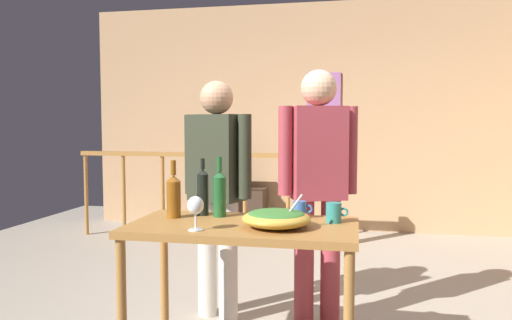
# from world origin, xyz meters

# --- Properties ---
(back_wall) EXTENTS (6.29, 0.10, 2.86)m
(back_wall) POSITION_xyz_m (0.00, 3.05, 1.43)
(back_wall) COLOR tan
(back_wall) RESTS_ON ground_plane
(framed_picture) EXTENTS (0.42, 0.03, 0.49)m
(framed_picture) POSITION_xyz_m (-0.10, 2.99, 1.74)
(framed_picture) COLOR #995C96
(stair_railing) EXTENTS (3.06, 0.10, 1.07)m
(stair_railing) POSITION_xyz_m (-0.95, 2.14, 0.66)
(stair_railing) COLOR #9E6B33
(stair_railing) RESTS_ON ground_plane
(tv_console) EXTENTS (0.90, 0.40, 0.54)m
(tv_console) POSITION_xyz_m (-1.23, 2.70, 0.27)
(tv_console) COLOR #38281E
(tv_console) RESTS_ON ground_plane
(flat_screen_tv) EXTENTS (0.47, 0.12, 0.38)m
(flat_screen_tv) POSITION_xyz_m (-1.23, 2.67, 0.77)
(flat_screen_tv) COLOR black
(flat_screen_tv) RESTS_ON tv_console
(serving_table) EXTENTS (1.21, 0.65, 0.81)m
(serving_table) POSITION_xyz_m (-0.27, -0.76, 0.71)
(serving_table) COLOR #9E6B33
(serving_table) RESTS_ON ground_plane
(salad_bowl) EXTENTS (0.36, 0.36, 0.18)m
(salad_bowl) POSITION_xyz_m (-0.08, -0.81, 0.86)
(salad_bowl) COLOR gold
(salad_bowl) RESTS_ON serving_table
(wine_glass) EXTENTS (0.08, 0.08, 0.17)m
(wine_glass) POSITION_xyz_m (-0.46, -0.96, 0.93)
(wine_glass) COLOR silver
(wine_glass) RESTS_ON serving_table
(wine_bottle_green) EXTENTS (0.08, 0.08, 0.34)m
(wine_bottle_green) POSITION_xyz_m (-0.45, -0.58, 0.95)
(wine_bottle_green) COLOR #1E5628
(wine_bottle_green) RESTS_ON serving_table
(wine_bottle_amber) EXTENTS (0.08, 0.08, 0.33)m
(wine_bottle_amber) POSITION_xyz_m (-0.69, -0.66, 0.94)
(wine_bottle_amber) COLOR brown
(wine_bottle_amber) RESTS_ON serving_table
(wine_bottle_dark) EXTENTS (0.07, 0.07, 0.33)m
(wine_bottle_dark) POSITION_xyz_m (-0.55, -0.56, 0.95)
(wine_bottle_dark) COLOR black
(wine_bottle_dark) RESTS_ON serving_table
(mug_blue) EXTENTS (0.11, 0.07, 0.09)m
(mug_blue) POSITION_xyz_m (0.01, -0.53, 0.86)
(mug_blue) COLOR #3866B2
(mug_blue) RESTS_ON serving_table
(mug_teal) EXTENTS (0.12, 0.08, 0.11)m
(mug_teal) POSITION_xyz_m (0.20, -0.63, 0.87)
(mug_teal) COLOR teal
(mug_teal) RESTS_ON serving_table
(person_standing_left) EXTENTS (0.51, 0.33, 1.63)m
(person_standing_left) POSITION_xyz_m (-0.61, -0.06, 0.96)
(person_standing_left) COLOR beige
(person_standing_left) RESTS_ON ground_plane
(person_standing_right) EXTENTS (0.50, 0.33, 1.69)m
(person_standing_right) POSITION_xyz_m (0.07, -0.06, 0.99)
(person_standing_right) COLOR #9E3842
(person_standing_right) RESTS_ON ground_plane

